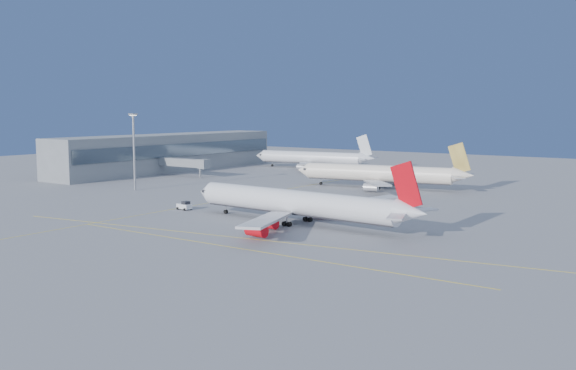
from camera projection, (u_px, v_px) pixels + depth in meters
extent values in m
plane|color=slate|center=(272.00, 234.00, 129.12)|extent=(500.00, 500.00, 0.00)
cube|color=gray|center=(169.00, 153.00, 262.88)|extent=(18.00, 110.00, 15.00)
cube|color=#3F4C59|center=(185.00, 150.00, 257.47)|extent=(0.40, 107.80, 5.00)
cube|color=gray|center=(182.00, 163.00, 241.18)|extent=(22.00, 3.00, 3.00)
cylinder|color=gray|center=(200.00, 171.00, 236.36)|extent=(0.70, 0.70, 5.20)
cube|color=gray|center=(204.00, 164.00, 234.92)|extent=(3.20, 3.60, 3.40)
cube|color=yellow|center=(248.00, 250.00, 114.88)|extent=(90.00, 0.18, 0.02)
cube|color=yellow|center=(253.00, 239.00, 124.24)|extent=(118.86, 16.88, 0.02)
cube|color=yellow|center=(220.00, 201.00, 176.30)|extent=(0.18, 140.00, 0.02)
cylinder|color=white|center=(294.00, 202.00, 141.05)|extent=(51.44, 8.57, 5.30)
cone|color=white|center=(206.00, 192.00, 158.18)|extent=(4.45, 5.56, 5.30)
cone|color=white|center=(412.00, 213.00, 123.13)|extent=(6.71, 5.44, 5.04)
cube|color=black|center=(211.00, 190.00, 157.04)|extent=(1.78, 5.12, 0.64)
cube|color=#B7B7BC|center=(266.00, 220.00, 126.83)|extent=(14.43, 26.32, 0.50)
cube|color=#B7B7BC|center=(349.00, 203.00, 149.87)|extent=(17.22, 25.37, 0.50)
cube|color=red|center=(406.00, 186.00, 123.38)|extent=(7.04, 0.86, 9.67)
cylinder|color=gray|center=(226.00, 207.00, 154.45)|extent=(0.22, 0.22, 2.10)
cylinder|color=black|center=(226.00, 212.00, 154.57)|extent=(1.04, 0.70, 1.01)
cylinder|color=gray|center=(287.00, 219.00, 137.95)|extent=(0.29, 0.29, 2.10)
cylinder|color=black|center=(287.00, 224.00, 138.07)|extent=(1.06, 0.89, 1.01)
cylinder|color=gray|center=(308.00, 215.00, 143.77)|extent=(0.29, 0.29, 2.10)
cylinder|color=black|center=(308.00, 219.00, 143.89)|extent=(1.06, 0.89, 1.01)
cylinder|color=red|center=(268.00, 223.00, 133.02)|extent=(4.53, 2.56, 2.29)
cylinder|color=red|center=(257.00, 231.00, 124.45)|extent=(4.53, 2.56, 2.29)
cylinder|color=red|center=(324.00, 211.00, 148.66)|extent=(4.53, 2.56, 2.29)
cylinder|color=red|center=(357.00, 209.00, 152.42)|extent=(4.53, 2.56, 2.29)
cylinder|color=white|center=(377.00, 173.00, 205.39)|extent=(47.92, 13.05, 5.23)
cone|color=white|center=(304.00, 170.00, 216.43)|extent=(4.94, 5.84, 5.23)
cone|color=white|center=(463.00, 175.00, 193.78)|extent=(7.16, 5.96, 4.97)
cube|color=black|center=(308.00, 169.00, 215.62)|extent=(2.27, 5.14, 0.64)
cube|color=#B7B7BC|center=(377.00, 183.00, 190.74)|extent=(18.77, 23.66, 0.50)
cube|color=#B7B7BC|center=(403.00, 174.00, 216.59)|extent=(11.82, 25.98, 0.50)
cube|color=gold|center=(459.00, 158.00, 193.76)|extent=(7.03, 1.57, 9.71)
cylinder|color=gray|center=(321.00, 180.00, 214.11)|extent=(0.22, 0.22, 2.11)
cylinder|color=black|center=(321.00, 183.00, 214.23)|extent=(1.10, 0.80, 1.01)
cylinder|color=gray|center=(376.00, 184.00, 202.03)|extent=(0.29, 0.29, 2.11)
cylinder|color=black|center=(376.00, 188.00, 202.16)|extent=(1.13, 0.98, 1.01)
cylinder|color=gray|center=(383.00, 182.00, 208.70)|extent=(0.29, 0.29, 2.11)
cylinder|color=black|center=(383.00, 185.00, 208.82)|extent=(1.13, 0.98, 1.01)
cylinder|color=#B7B7BC|center=(371.00, 187.00, 194.37)|extent=(4.72, 2.99, 2.29)
cylinder|color=#B7B7BC|center=(393.00, 180.00, 215.61)|extent=(4.72, 2.99, 2.29)
cylinder|color=white|center=(310.00, 157.00, 274.63)|extent=(45.53, 11.37, 5.07)
cone|color=white|center=(260.00, 156.00, 285.69)|extent=(4.74, 5.59, 5.07)
cone|color=white|center=(367.00, 158.00, 262.97)|extent=(6.95, 5.66, 4.82)
cube|color=black|center=(264.00, 155.00, 284.86)|extent=(2.11, 4.97, 0.63)
cube|color=#B7B7BC|center=(305.00, 163.00, 260.75)|extent=(17.55, 22.86, 0.50)
cube|color=#B7B7BC|center=(332.00, 159.00, 285.09)|extent=(11.97, 24.69, 0.50)
cube|color=silver|center=(364.00, 146.00, 262.99)|extent=(6.95, 1.38, 9.58)
cylinder|color=gray|center=(272.00, 163.00, 283.33)|extent=(0.22, 0.22, 2.08)
cylinder|color=black|center=(272.00, 165.00, 283.45)|extent=(1.07, 0.77, 1.00)
cylinder|color=gray|center=(309.00, 165.00, 271.37)|extent=(0.29, 0.29, 2.08)
cylinder|color=black|center=(309.00, 168.00, 271.49)|extent=(1.10, 0.95, 1.00)
cylinder|color=gray|center=(316.00, 164.00, 277.78)|extent=(0.29, 0.29, 2.08)
cylinder|color=black|center=(316.00, 166.00, 277.91)|extent=(1.10, 0.95, 1.00)
cylinder|color=#B7B7BC|center=(302.00, 167.00, 264.26)|extent=(4.62, 2.85, 2.26)
cylinder|color=#B7B7BC|center=(324.00, 163.00, 284.27)|extent=(4.62, 2.85, 2.26)
cube|color=white|center=(184.00, 206.00, 160.70)|extent=(4.15, 2.44, 1.18)
cube|color=black|center=(186.00, 203.00, 160.20)|extent=(1.77, 1.85, 0.89)
cylinder|color=black|center=(178.00, 208.00, 160.91)|extent=(0.73, 0.43, 0.69)
cylinder|color=black|center=(184.00, 207.00, 162.44)|extent=(0.73, 0.43, 0.69)
cylinder|color=black|center=(185.00, 209.00, 159.08)|extent=(0.73, 0.43, 0.69)
cylinder|color=black|center=(191.00, 209.00, 160.61)|extent=(0.73, 0.43, 0.69)
cylinder|color=gray|center=(134.00, 153.00, 198.52)|extent=(0.66, 0.66, 23.44)
cube|color=gray|center=(133.00, 114.00, 197.13)|extent=(2.06, 2.06, 0.47)
cube|color=white|center=(133.00, 115.00, 197.17)|extent=(1.50, 1.50, 0.23)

